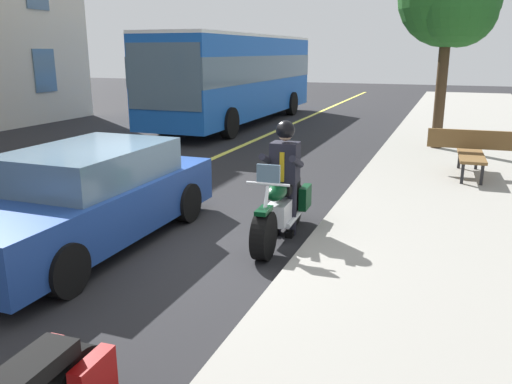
% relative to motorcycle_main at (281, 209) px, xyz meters
% --- Properties ---
extents(ground_plane, '(80.00, 80.00, 0.00)m').
position_rel_motorcycle_main_xyz_m(ground_plane, '(0.58, -1.51, -0.45)').
color(ground_plane, black).
extents(sidewalk_curb, '(60.00, 5.00, 0.15)m').
position_rel_motorcycle_main_xyz_m(sidewalk_curb, '(0.58, 2.99, -0.38)').
color(sidewalk_curb, gray).
rests_on(sidewalk_curb, ground_plane).
extents(lane_center_stripe, '(60.00, 0.16, 0.01)m').
position_rel_motorcycle_main_xyz_m(lane_center_stripe, '(0.58, -3.51, -0.45)').
color(lane_center_stripe, '#E5DB4C').
rests_on(lane_center_stripe, ground_plane).
extents(motorcycle_main, '(2.22, 0.65, 1.26)m').
position_rel_motorcycle_main_xyz_m(motorcycle_main, '(0.00, 0.00, 0.00)').
color(motorcycle_main, black).
rests_on(motorcycle_main, ground_plane).
extents(rider_main, '(0.64, 0.57, 1.74)m').
position_rel_motorcycle_main_xyz_m(rider_main, '(-0.19, -0.01, 0.58)').
color(rider_main, black).
rests_on(rider_main, ground_plane).
extents(bus_near, '(11.05, 2.70, 3.30)m').
position_rel_motorcycle_main_xyz_m(bus_near, '(-11.75, -5.60, 1.42)').
color(bus_near, blue).
rests_on(bus_near, ground_plane).
extents(car_silver, '(4.60, 1.92, 1.40)m').
position_rel_motorcycle_main_xyz_m(car_silver, '(1.18, -2.54, 0.24)').
color(car_silver, navy).
rests_on(car_silver, ground_plane).
extents(bench_sidewalk, '(1.82, 1.80, 0.95)m').
position_rel_motorcycle_main_xyz_m(bench_sidewalk, '(-4.73, 2.68, 0.26)').
color(bench_sidewalk, brown).
rests_on(bench_sidewalk, sidewalk_curb).
extents(street_tree_curbside, '(2.80, 2.60, 5.25)m').
position_rel_motorcycle_main_xyz_m(street_tree_curbside, '(-7.81, 1.96, 3.52)').
color(street_tree_curbside, '#42301E').
rests_on(street_tree_curbside, sidewalk_curb).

